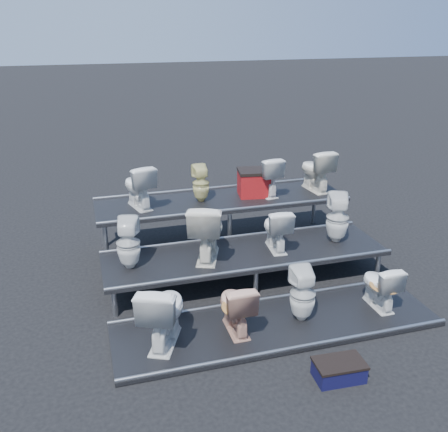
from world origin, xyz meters
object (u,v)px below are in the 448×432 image
object	(u,v)px
toilet_8	(138,186)
toilet_4	(128,243)
toilet_3	(380,285)
toilet_10	(266,176)
toilet_11	(316,170)
red_crate	(255,184)
toilet_7	(338,218)
toilet_2	(303,294)
toilet_5	(207,230)
step_stool	(339,371)
toilet_9	(201,183)
toilet_1	(236,306)
toilet_6	(276,228)
toilet_0	(163,312)

from	to	relation	value
toilet_8	toilet_4	bearing A→B (deg)	60.76
toilet_3	toilet_4	size ratio (longest dim) A/B	0.88
toilet_10	toilet_11	bearing A→B (deg)	173.33
red_crate	toilet_7	bearing A→B (deg)	-47.51
toilet_2	toilet_3	distance (m)	1.13
toilet_4	toilet_7	bearing A→B (deg)	-166.63
toilet_4	toilet_7	xyz separation A→B (m)	(3.20, 0.00, 0.02)
toilet_8	toilet_11	distance (m)	3.11
toilet_5	step_stool	world-z (taller)	toilet_5
toilet_4	toilet_9	bearing A→B (deg)	-122.67
toilet_1	toilet_9	xyz separation A→B (m)	(0.20, 2.60, 0.76)
toilet_1	toilet_5	size ratio (longest dim) A/B	0.80
toilet_2	toilet_9	world-z (taller)	toilet_9
toilet_4	toilet_6	distance (m)	2.18
toilet_7	toilet_8	size ratio (longest dim) A/B	1.08
toilet_7	toilet_8	world-z (taller)	toilet_8
toilet_6	toilet_11	distance (m)	1.85
toilet_9	toilet_8	bearing A→B (deg)	-1.34
toilet_11	toilet_2	bearing A→B (deg)	56.52
toilet_3	toilet_4	distance (m)	3.46
toilet_7	toilet_8	distance (m)	3.18
toilet_3	toilet_10	size ratio (longest dim) A/B	0.94
toilet_9	toilet_1	bearing A→B (deg)	84.25
toilet_11	red_crate	xyz separation A→B (m)	(-1.11, 0.03, -0.17)
toilet_7	toilet_6	bearing A→B (deg)	20.45
toilet_8	red_crate	size ratio (longest dim) A/B	1.27
toilet_10	step_stool	xyz separation A→B (m)	(-0.50, -3.72, -1.11)
toilet_3	toilet_6	world-z (taller)	toilet_6
toilet_1	red_crate	size ratio (longest dim) A/B	1.23
toilet_1	toilet_4	distance (m)	1.78
toilet_4	step_stool	distance (m)	3.22
toilet_9	toilet_11	world-z (taller)	toilet_11
toilet_1	toilet_8	size ratio (longest dim) A/B	0.97
toilet_8	step_stool	distance (m)	4.23
toilet_4	toilet_5	xyz separation A→B (m)	(1.12, 0.00, 0.06)
toilet_1	step_stool	distance (m)	1.44
toilet_9	toilet_2	bearing A→B (deg)	103.70
toilet_0	red_crate	size ratio (longest dim) A/B	1.49
toilet_11	toilet_3	bearing A→B (deg)	78.94
toilet_4	red_crate	world-z (taller)	red_crate
toilet_2	toilet_10	world-z (taller)	toilet_10
toilet_4	toilet_3	bearing A→B (deg)	171.10
toilet_7	toilet_8	xyz separation A→B (m)	(-2.88, 1.30, 0.37)
step_stool	toilet_5	bearing A→B (deg)	112.77
toilet_3	toilet_1	bearing A→B (deg)	-0.23
toilet_3	toilet_4	world-z (taller)	toilet_4
toilet_10	step_stool	size ratio (longest dim) A/B	1.28
toilet_6	step_stool	world-z (taller)	toilet_6
toilet_2	toilet_3	bearing A→B (deg)	-176.21
toilet_2	toilet_10	bearing A→B (deg)	-95.99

